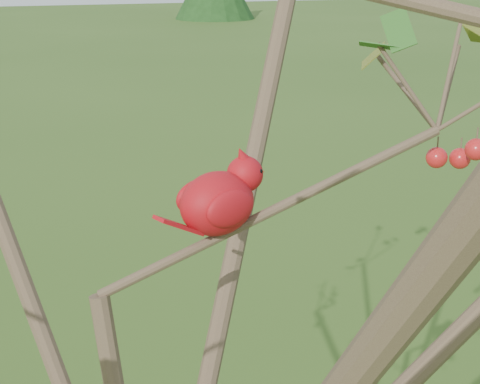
% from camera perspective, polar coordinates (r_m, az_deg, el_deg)
% --- Properties ---
extents(crabapple_tree, '(2.35, 2.05, 2.95)m').
position_cam_1_polar(crabapple_tree, '(1.10, -6.55, -2.06)').
color(crabapple_tree, '#483527').
rests_on(crabapple_tree, ground).
extents(cardinal, '(0.22, 0.15, 0.16)m').
position_cam_1_polar(cardinal, '(1.24, -1.51, -0.57)').
color(cardinal, red).
rests_on(cardinal, ground).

